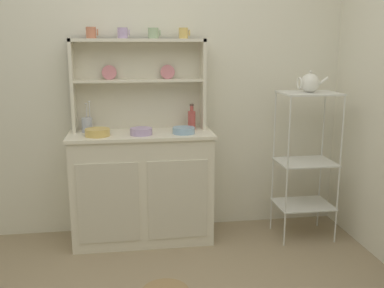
# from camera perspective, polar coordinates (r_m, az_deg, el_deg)

# --- Properties ---
(wall_back) EXTENTS (3.84, 0.05, 2.50)m
(wall_back) POSITION_cam_1_polar(r_m,az_deg,el_deg) (3.55, -6.18, 8.59)
(wall_back) COLOR silver
(wall_back) RESTS_ON ground
(hutch_cabinet) EXTENTS (1.08, 0.45, 0.85)m
(hutch_cabinet) POSITION_cam_1_polar(r_m,az_deg,el_deg) (3.45, -6.39, -5.31)
(hutch_cabinet) COLOR silver
(hutch_cabinet) RESTS_ON ground
(hutch_shelf_unit) EXTENTS (1.00, 0.18, 0.69)m
(hutch_shelf_unit) POSITION_cam_1_polar(r_m,az_deg,el_deg) (3.46, -6.84, 8.51)
(hutch_shelf_unit) COLOR beige
(hutch_shelf_unit) RESTS_ON hutch_cabinet
(bakers_rack) EXTENTS (0.43, 0.34, 1.15)m
(bakers_rack) POSITION_cam_1_polar(r_m,az_deg,el_deg) (3.53, 14.40, -1.06)
(bakers_rack) COLOR silver
(bakers_rack) RESTS_ON ground
(cup_terracotta_0) EXTENTS (0.09, 0.07, 0.08)m
(cup_terracotta_0) POSITION_cam_1_polar(r_m,az_deg,el_deg) (3.41, -12.79, 13.74)
(cup_terracotta_0) COLOR #C67556
(cup_terracotta_0) RESTS_ON hutch_shelf_unit
(cup_lilac_1) EXTENTS (0.09, 0.08, 0.08)m
(cup_lilac_1) POSITION_cam_1_polar(r_m,az_deg,el_deg) (3.41, -8.86, 13.88)
(cup_lilac_1) COLOR #B79ECC
(cup_lilac_1) RESTS_ON hutch_shelf_unit
(cup_sage_2) EXTENTS (0.09, 0.08, 0.08)m
(cup_sage_2) POSITION_cam_1_polar(r_m,az_deg,el_deg) (3.41, -4.95, 13.97)
(cup_sage_2) COLOR #9EB78E
(cup_sage_2) RESTS_ON hutch_shelf_unit
(cup_gold_3) EXTENTS (0.08, 0.07, 0.08)m
(cup_gold_3) POSITION_cam_1_polar(r_m,az_deg,el_deg) (3.43, -1.08, 14.02)
(cup_gold_3) COLOR #DBB760
(cup_gold_3) RESTS_ON hutch_shelf_unit
(bowl_mixing_large) EXTENTS (0.18, 0.18, 0.05)m
(bowl_mixing_large) POSITION_cam_1_polar(r_m,az_deg,el_deg) (3.28, -12.03, 1.47)
(bowl_mixing_large) COLOR #DBB760
(bowl_mixing_large) RESTS_ON hutch_cabinet
(bowl_floral_medium) EXTENTS (0.16, 0.16, 0.05)m
(bowl_floral_medium) POSITION_cam_1_polar(r_m,az_deg,el_deg) (3.27, -6.53, 1.62)
(bowl_floral_medium) COLOR #B79ECC
(bowl_floral_medium) RESTS_ON hutch_cabinet
(bowl_cream_small) EXTENTS (0.17, 0.17, 0.05)m
(bowl_cream_small) POSITION_cam_1_polar(r_m,az_deg,el_deg) (3.30, -1.07, 1.76)
(bowl_cream_small) COLOR #8EB2D1
(bowl_cream_small) RESTS_ON hutch_cabinet
(jam_bottle) EXTENTS (0.06, 0.06, 0.20)m
(jam_bottle) POSITION_cam_1_polar(r_m,az_deg,el_deg) (3.45, -0.04, 3.19)
(jam_bottle) COLOR #B74C47
(jam_bottle) RESTS_ON hutch_cabinet
(utensil_jar) EXTENTS (0.08, 0.08, 0.24)m
(utensil_jar) POSITION_cam_1_polar(r_m,az_deg,el_deg) (3.42, -13.30, 2.42)
(utensil_jar) COLOR #B2B7C6
(utensil_jar) RESTS_ON hutch_cabinet
(porcelain_teapot) EXTENTS (0.23, 0.14, 0.16)m
(porcelain_teapot) POSITION_cam_1_polar(r_m,az_deg,el_deg) (3.45, 14.87, 7.59)
(porcelain_teapot) COLOR white
(porcelain_teapot) RESTS_ON bakers_rack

